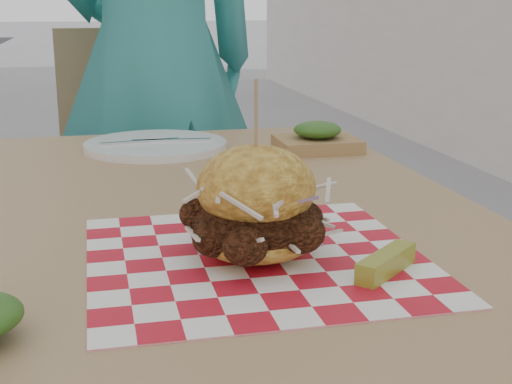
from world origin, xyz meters
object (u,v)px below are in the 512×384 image
at_px(patio_table, 186,265).
at_px(patio_chair, 135,171).
at_px(diner, 154,60).
at_px(sandwich, 256,210).

relative_size(patio_table, patio_chair, 1.26).
xyz_separation_m(diner, sandwich, (0.01, -1.12, -0.07)).
distance_m(patio_chair, sandwich, 1.32).
relative_size(diner, patio_chair, 1.85).
xyz_separation_m(patio_table, sandwich, (0.05, -0.20, 0.13)).
relative_size(diner, patio_table, 1.47).
bearing_deg(diner, patio_chair, -92.97).
bearing_deg(patio_chair, sandwich, -90.70).
relative_size(patio_chair, sandwich, 4.93).
xyz_separation_m(diner, patio_table, (-0.05, -0.92, -0.21)).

